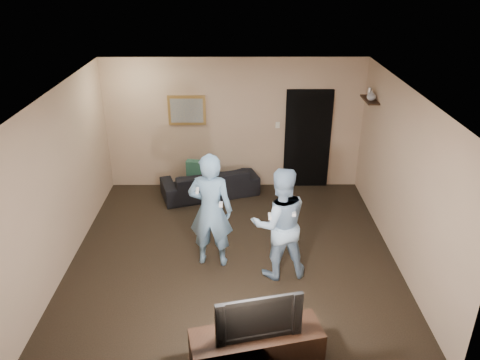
{
  "coord_description": "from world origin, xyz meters",
  "views": [
    {
      "loc": [
        0.07,
        -6.19,
        4.23
      ],
      "look_at": [
        0.11,
        0.3,
        1.15
      ],
      "focal_mm": 35.0,
      "sensor_mm": 36.0,
      "label": 1
    }
  ],
  "objects_px": {
    "wii_player_left": "(211,211)",
    "wii_player_right": "(280,224)",
    "television": "(257,313)",
    "tv_console": "(256,351)",
    "sofa": "(210,182)"
  },
  "relations": [
    {
      "from": "sofa",
      "to": "wii_player_right",
      "type": "distance_m",
      "value": 2.85
    },
    {
      "from": "television",
      "to": "wii_player_right",
      "type": "bearing_deg",
      "value": 65.08
    },
    {
      "from": "tv_console",
      "to": "television",
      "type": "xyz_separation_m",
      "value": [
        0.0,
        0.0,
        0.54
      ]
    },
    {
      "from": "sofa",
      "to": "television",
      "type": "relative_size",
      "value": 1.95
    },
    {
      "from": "sofa",
      "to": "wii_player_left",
      "type": "height_order",
      "value": "wii_player_left"
    },
    {
      "from": "tv_console",
      "to": "wii_player_right",
      "type": "xyz_separation_m",
      "value": [
        0.39,
        1.77,
        0.6
      ]
    },
    {
      "from": "wii_player_left",
      "to": "wii_player_right",
      "type": "xyz_separation_m",
      "value": [
        0.99,
        -0.29,
        -0.05
      ]
    },
    {
      "from": "tv_console",
      "to": "wii_player_right",
      "type": "relative_size",
      "value": 0.87
    },
    {
      "from": "television",
      "to": "wii_player_left",
      "type": "height_order",
      "value": "wii_player_left"
    },
    {
      "from": "television",
      "to": "tv_console",
      "type": "bearing_deg",
      "value": 167.41
    },
    {
      "from": "sofa",
      "to": "tv_console",
      "type": "xyz_separation_m",
      "value": [
        0.75,
        -4.33,
        -0.02
      ]
    },
    {
      "from": "wii_player_left",
      "to": "wii_player_right",
      "type": "bearing_deg",
      "value": -16.51
    },
    {
      "from": "tv_console",
      "to": "wii_player_left",
      "type": "distance_m",
      "value": 2.24
    },
    {
      "from": "sofa",
      "to": "tv_console",
      "type": "bearing_deg",
      "value": 82.13
    },
    {
      "from": "wii_player_left",
      "to": "television",
      "type": "bearing_deg",
      "value": -73.79
    }
  ]
}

